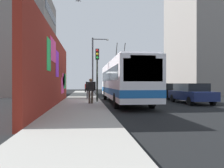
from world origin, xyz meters
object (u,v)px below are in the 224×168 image
(parked_car_black, at_px, (165,91))
(parked_car_champagne, at_px, (149,89))
(parked_car_red, at_px, (139,88))
(street_lamp, at_px, (95,62))
(parked_car_navy, at_px, (191,93))
(city_bus, at_px, (124,80))
(traffic_light, at_px, (97,66))
(pedestrian_at_curb, at_px, (91,89))
(pedestrian_midblock, at_px, (88,89))

(parked_car_black, distance_m, parked_car_champagne, 5.61)
(parked_car_red, height_order, street_lamp, street_lamp)
(parked_car_black, height_order, parked_car_champagne, same)
(parked_car_navy, bearing_deg, street_lamp, 38.82)
(city_bus, distance_m, parked_car_navy, 5.41)
(traffic_light, bearing_deg, pedestrian_at_curb, 158.75)
(city_bus, relative_size, traffic_light, 2.95)
(parked_car_champagne, distance_m, street_lamp, 8.21)
(parked_car_navy, height_order, parked_car_black, same)
(city_bus, xyz_separation_m, pedestrian_midblock, (3.32, 2.81, -0.77))
(parked_car_navy, xyz_separation_m, traffic_light, (0.73, 7.35, 2.11))
(parked_car_red, distance_m, traffic_light, 18.04)
(parked_car_champagne, relative_size, pedestrian_at_curb, 2.72)
(parked_car_red, bearing_deg, parked_car_black, 180.00)
(pedestrian_at_curb, xyz_separation_m, pedestrian_midblock, (5.10, 0.12, -0.14))
(parked_car_champagne, xyz_separation_m, parked_car_red, (5.84, 0.00, 0.00))
(parked_car_black, bearing_deg, street_lamp, 65.08)
(street_lamp, bearing_deg, pedestrian_midblock, 170.23)
(city_bus, height_order, parked_car_navy, city_bus)
(city_bus, distance_m, parked_car_champagne, 11.42)
(city_bus, distance_m, parked_car_black, 6.96)
(parked_car_black, xyz_separation_m, traffic_light, (-4.90, 7.35, 2.11))
(parked_car_red, bearing_deg, pedestrian_at_curb, 156.02)
(pedestrian_at_curb, relative_size, pedestrian_midblock, 1.12)
(pedestrian_at_curb, relative_size, street_lamp, 0.26)
(parked_car_black, bearing_deg, city_bus, 130.94)
(traffic_light, bearing_deg, parked_car_black, -56.33)
(parked_car_navy, distance_m, pedestrian_midblock, 9.16)
(traffic_light, distance_m, street_lamp, 8.33)
(parked_car_champagne, height_order, street_lamp, street_lamp)
(parked_car_champagne, height_order, pedestrian_midblock, pedestrian_midblock)
(parked_car_champagne, height_order, pedestrian_at_curb, pedestrian_at_curb)
(traffic_light, bearing_deg, parked_car_navy, -95.67)
(parked_car_black, bearing_deg, parked_car_red, -0.00)
(parked_car_navy, relative_size, traffic_light, 1.12)
(city_bus, xyz_separation_m, parked_car_champagne, (10.12, -5.20, -1.00))
(city_bus, xyz_separation_m, parked_car_red, (15.96, -5.20, -1.00))
(parked_car_black, bearing_deg, parked_car_navy, -180.00)
(pedestrian_at_curb, bearing_deg, street_lamp, -3.93)
(parked_car_black, bearing_deg, pedestrian_midblock, 98.44)
(parked_car_navy, xyz_separation_m, pedestrian_at_curb, (-0.67, 7.89, 0.37))
(parked_car_champagne, height_order, traffic_light, traffic_light)
(city_bus, bearing_deg, parked_car_red, -18.05)
(traffic_light, bearing_deg, street_lamp, -0.84)
(parked_car_champagne, xyz_separation_m, street_lamp, (-2.25, 7.23, 3.19))
(city_bus, relative_size, parked_car_champagne, 2.53)
(parked_car_black, xyz_separation_m, pedestrian_at_curb, (-6.29, 7.89, 0.37))
(city_bus, relative_size, street_lamp, 1.82)
(parked_car_navy, height_order, pedestrian_at_curb, pedestrian_at_curb)
(city_bus, height_order, pedestrian_midblock, city_bus)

